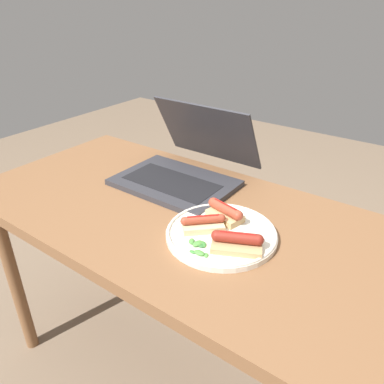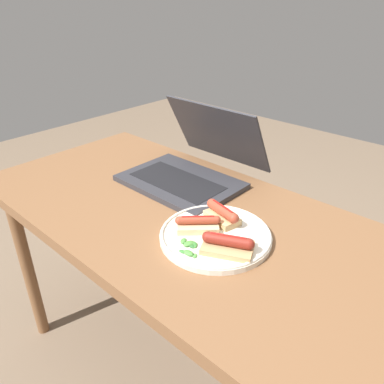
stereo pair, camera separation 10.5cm
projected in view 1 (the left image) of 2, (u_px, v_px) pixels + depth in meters
The scene contains 8 objects.
ground_plane at pixel (181, 373), 1.42m from camera, with size 6.00×6.00×0.00m, color #75604C.
desk at pixel (178, 232), 1.12m from camera, with size 1.30×0.65×0.73m.
laptop at pixel (184, 167), 1.24m from camera, with size 0.37×0.38×0.24m.
plate at pixel (221, 234), 0.96m from camera, with size 0.29×0.29×0.02m.
sausage_toast_left at pixel (203, 223), 0.96m from camera, with size 0.12×0.12×0.04m.
sausage_toast_middle at pixel (237, 241), 0.89m from camera, with size 0.14×0.12×0.04m.
sausage_toast_right at pixel (225, 212), 1.00m from camera, with size 0.12×0.08×0.05m.
salad_pile at pixel (198, 246), 0.90m from camera, with size 0.08×0.06×0.01m.
Camera 1 is at (0.58, -0.73, 1.28)m, focal length 35.00 mm.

